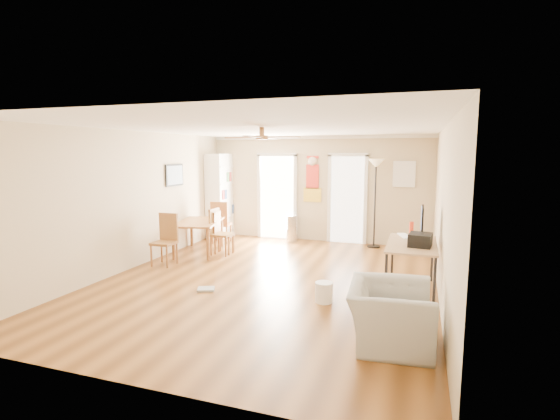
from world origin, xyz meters
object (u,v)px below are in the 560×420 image
(bookshelf, at_px, (221,195))
(wastebasket_a, at_px, (324,292))
(computer_desk, at_px, (411,268))
(wastebasket_b, at_px, (362,286))
(dining_table, at_px, (199,237))
(trash_can, at_px, (292,228))
(torchiere_lamp, at_px, (375,204))
(dining_chair_right_a, at_px, (224,233))
(dining_chair_far, at_px, (221,222))
(printer, at_px, (420,240))
(dining_chair_near, at_px, (164,240))
(armchair, at_px, (390,315))
(dining_chair_right_b, at_px, (222,232))

(bookshelf, relative_size, wastebasket_a, 7.17)
(computer_desk, bearing_deg, wastebasket_b, -153.08)
(dining_table, distance_m, trash_can, 2.41)
(torchiere_lamp, height_order, wastebasket_a, torchiere_lamp)
(trash_can, bearing_deg, torchiere_lamp, -1.12)
(dining_chair_right_a, height_order, dining_chair_far, dining_chair_far)
(trash_can, bearing_deg, computer_desk, -46.73)
(torchiere_lamp, distance_m, printer, 3.38)
(bookshelf, relative_size, dining_chair_near, 2.17)
(trash_can, height_order, armchair, armchair)
(dining_chair_far, relative_size, wastebasket_b, 3.84)
(torchiere_lamp, bearing_deg, armchair, -81.90)
(computer_desk, height_order, wastebasket_a, computer_desk)
(dining_table, bearing_deg, dining_chair_near, -96.70)
(dining_chair_right_b, relative_size, armchair, 0.93)
(torchiere_lamp, distance_m, wastebasket_a, 4.03)
(dining_table, distance_m, torchiere_lamp, 4.06)
(dining_chair_near, height_order, wastebasket_a, dining_chair_near)
(dining_chair_near, distance_m, trash_can, 3.42)
(dining_chair_right_a, distance_m, armchair, 5.02)
(computer_desk, bearing_deg, bookshelf, 147.60)
(dining_chair_near, xyz_separation_m, trash_can, (1.72, 2.95, -0.17))
(dining_chair_right_a, relative_size, dining_chair_near, 0.91)
(armchair, bearing_deg, torchiere_lamp, 4.18)
(trash_can, xyz_separation_m, wastebasket_a, (1.70, -3.96, -0.17))
(dining_chair_right_a, height_order, trash_can, dining_chair_right_a)
(armchair, bearing_deg, trash_can, 24.47)
(printer, relative_size, wastebasket_a, 1.25)
(dining_table, distance_m, dining_chair_far, 1.10)
(dining_chair_right_b, relative_size, dining_chair_near, 0.99)
(bookshelf, height_order, dining_chair_near, bookshelf)
(dining_chair_far, distance_m, torchiere_lamp, 3.69)
(dining_chair_near, relative_size, computer_desk, 0.68)
(armchair, bearing_deg, dining_chair_right_b, 45.45)
(dining_chair_right_b, height_order, dining_chair_far, dining_chair_far)
(bookshelf, distance_m, dining_table, 1.99)
(trash_can, relative_size, computer_desk, 0.44)
(dining_chair_right_b, bearing_deg, dining_table, 92.42)
(dining_chair_right_a, distance_m, dining_chair_near, 1.44)
(wastebasket_a, relative_size, wastebasket_b, 1.14)
(dining_chair_near, bearing_deg, armchair, -25.93)
(computer_desk, relative_size, printer, 3.92)
(printer, relative_size, wastebasket_b, 1.42)
(torchiere_lamp, bearing_deg, dining_chair_near, -141.98)
(dining_chair_near, distance_m, computer_desk, 4.62)
(torchiere_lamp, relative_size, computer_desk, 1.39)
(dining_chair_right_b, distance_m, dining_chair_near, 1.33)
(torchiere_lamp, distance_m, armchair, 5.08)
(dining_chair_far, relative_size, printer, 2.70)
(wastebasket_a, height_order, wastebasket_b, wastebasket_a)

